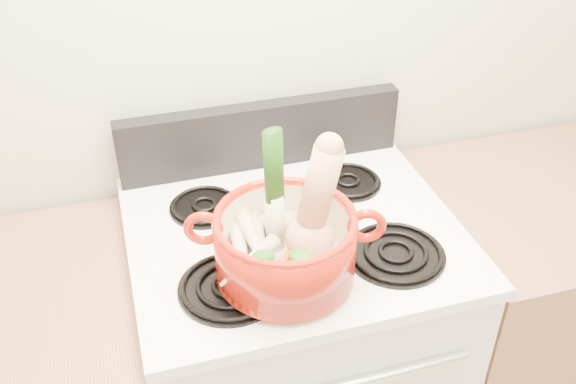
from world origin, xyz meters
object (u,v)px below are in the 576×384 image
object	(u,v)px
stove_body	(293,365)
squash	(311,205)
dutch_oven	(285,246)
leek	(274,190)

from	to	relation	value
stove_body	squash	bearing A→B (deg)	-95.06
dutch_oven	leek	distance (m)	0.12
stove_body	leek	world-z (taller)	leek
dutch_oven	squash	distance (m)	0.11
dutch_oven	leek	world-z (taller)	leek
stove_body	squash	xyz separation A→B (m)	(-0.01, -0.15, 0.67)
stove_body	dutch_oven	xyz separation A→B (m)	(-0.07, -0.16, 0.58)
stove_body	squash	distance (m)	0.69
stove_body	leek	bearing A→B (deg)	-126.45
stove_body	dutch_oven	distance (m)	0.61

